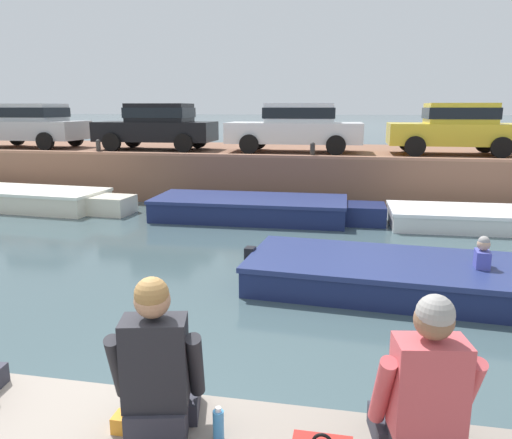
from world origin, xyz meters
The scene contains 17 objects.
ground_plane centered at (0.00, 5.63, 0.00)m, with size 400.00×400.00×0.00m, color #3D5156.
far_quay_wall centered at (0.00, 14.26, 0.71)m, with size 60.00×6.00×1.42m, color brown.
far_wall_coping centered at (0.00, 11.38, 1.46)m, with size 60.00×0.24×0.08m, color #9F6C52.
boat_moored_west_cream centered at (-7.48, 9.66, 0.28)m, with size 6.27×2.16×0.57m.
boat_moored_central_navy centered at (-0.64, 9.57, 0.28)m, with size 5.91×2.06×0.56m.
boat_moored_east_white centered at (5.33, 9.63, 0.23)m, with size 5.93×1.95×0.46m.
motorboat_passing centered at (3.11, 4.86, 0.24)m, with size 6.69×2.41×0.97m.
car_leftmost_silver centered at (-9.66, 13.34, 2.27)m, with size 3.98×2.06×1.54m.
car_left_inner_black centered at (-4.85, 13.35, 2.26)m, with size 3.99×2.04×1.54m.
car_centre_white centered at (-0.13, 13.35, 2.27)m, with size 4.34×2.14×1.54m.
car_right_inner_yellow centered at (4.68, 13.34, 2.26)m, with size 3.83×2.01×1.54m.
mooring_bollard_west centered at (-6.09, 11.51, 1.66)m, with size 0.15×0.15×0.45m.
mooring_bollard_mid centered at (0.54, 11.51, 1.66)m, with size 0.15×0.15×0.45m.
person_seated_right centered at (0.64, -0.40, 1.34)m, with size 0.58×0.60×0.97m.
person_seated_middle centered at (2.11, -0.38, 1.34)m, with size 0.57×0.58×0.97m.
bottle_drink centered at (1.01, -0.42, 1.07)m, with size 0.06×0.06×0.20m.
snack_bag centered at (0.47, -0.44, 1.02)m, with size 0.18×0.12×0.10m, color orange.
Camera 1 is at (1.69, -2.84, 2.83)m, focal length 35.00 mm.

